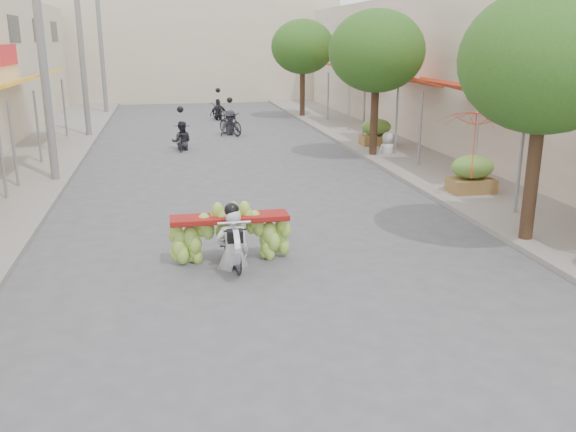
{
  "coord_description": "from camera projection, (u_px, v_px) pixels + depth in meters",
  "views": [
    {
      "loc": [
        -1.99,
        -7.14,
        4.22
      ],
      "look_at": [
        0.09,
        3.34,
        1.1
      ],
      "focal_mm": 38.0,
      "sensor_mm": 36.0,
      "label": 1
    }
  ],
  "objects": [
    {
      "name": "shophouse_row_right",
      "position": [
        543.0,
        72.0,
        22.86
      ],
      "size": [
        9.77,
        40.0,
        6.0
      ],
      "color": "beige",
      "rests_on": "ground"
    },
    {
      "name": "pedestrian",
      "position": [
        388.0,
        132.0,
        22.48
      ],
      "size": [
        0.79,
        0.49,
        1.55
      ],
      "rotation": [
        0.0,
        0.0,
        3.19
      ],
      "color": "silver",
      "rests_on": "ground"
    },
    {
      "name": "utility_pole_mid",
      "position": [
        41.0,
        46.0,
        17.43
      ],
      "size": [
        0.6,
        0.24,
        8.0
      ],
      "color": "slate",
      "rests_on": "ground"
    },
    {
      "name": "bg_motorbike_c",
      "position": [
        218.0,
        105.0,
        32.57
      ],
      "size": [
        1.08,
        1.7,
        1.95
      ],
      "color": "black",
      "rests_on": "ground"
    },
    {
      "name": "utility_pole_back",
      "position": [
        101.0,
        42.0,
        34.38
      ],
      "size": [
        0.6,
        0.24,
        8.0
      ],
      "color": "slate",
      "rests_on": "ground"
    },
    {
      "name": "street_tree_mid",
      "position": [
        377.0,
        51.0,
        21.41
      ],
      "size": [
        3.4,
        3.4,
        5.25
      ],
      "color": "#3A2719",
      "rests_on": "ground"
    },
    {
      "name": "sidewalk_right",
      "position": [
        403.0,
        150.0,
        23.69
      ],
      "size": [
        4.0,
        60.0,
        0.12
      ],
      "primitive_type": "cube",
      "color": "gray",
      "rests_on": "ground"
    },
    {
      "name": "far_building",
      "position": [
        191.0,
        49.0,
        43.07
      ],
      "size": [
        20.0,
        6.0,
        7.0
      ],
      "primitive_type": "cube",
      "color": "beige",
      "rests_on": "ground"
    },
    {
      "name": "banana_motorbike",
      "position": [
        231.0,
        228.0,
        11.63
      ],
      "size": [
        2.29,
        1.77,
        2.19
      ],
      "color": "black",
      "rests_on": "ground"
    },
    {
      "name": "produce_crate_mid",
      "position": [
        472.0,
        171.0,
        16.77
      ],
      "size": [
        1.2,
        0.88,
        1.16
      ],
      "color": "brown",
      "rests_on": "ground"
    },
    {
      "name": "street_tree_near",
      "position": [
        545.0,
        62.0,
        11.99
      ],
      "size": [
        3.4,
        3.4,
        5.25
      ],
      "color": "#3A2719",
      "rests_on": "ground"
    },
    {
      "name": "bg_motorbike_a",
      "position": [
        181.0,
        131.0,
        23.83
      ],
      "size": [
        0.84,
        1.66,
        1.95
      ],
      "color": "black",
      "rests_on": "ground"
    },
    {
      "name": "sidewalk_left",
      "position": [
        22.0,
        164.0,
        21.07
      ],
      "size": [
        4.0,
        60.0,
        0.12
      ],
      "primitive_type": "cube",
      "color": "gray",
      "rests_on": "ground"
    },
    {
      "name": "ground",
      "position": [
        329.0,
        361.0,
        8.28
      ],
      "size": [
        120.0,
        120.0,
        0.0
      ],
      "primitive_type": "plane",
      "color": "#505055",
      "rests_on": "ground"
    },
    {
      "name": "bg_motorbike_b",
      "position": [
        230.0,
        117.0,
        27.41
      ],
      "size": [
        1.28,
        1.85,
        1.95
      ],
      "color": "black",
      "rests_on": "ground"
    },
    {
      "name": "produce_crate_far",
      "position": [
        376.0,
        130.0,
        24.3
      ],
      "size": [
        1.2,
        0.88,
        1.16
      ],
      "color": "brown",
      "rests_on": "ground"
    },
    {
      "name": "street_tree_far",
      "position": [
        303.0,
        47.0,
        32.71
      ],
      "size": [
        3.4,
        3.4,
        5.25
      ],
      "color": "#3A2719",
      "rests_on": "ground"
    },
    {
      "name": "utility_pole_far",
      "position": [
        81.0,
        43.0,
        25.91
      ],
      "size": [
        0.6,
        0.24,
        8.0
      ],
      "color": "slate",
      "rests_on": "ground"
    },
    {
      "name": "market_umbrella",
      "position": [
        478.0,
        109.0,
        15.41
      ],
      "size": [
        2.03,
        2.03,
        1.83
      ],
      "rotation": [
        0.0,
        0.0,
        0.01
      ],
      "color": "red",
      "rests_on": "ground"
    }
  ]
}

